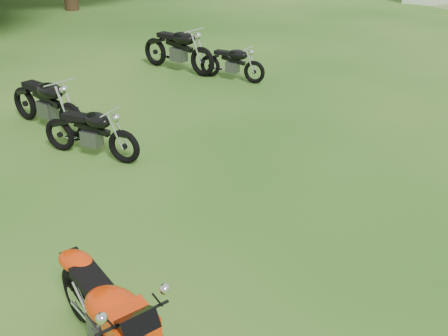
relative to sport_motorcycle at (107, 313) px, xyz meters
The scene contains 6 objects.
ground 1.72m from the sport_motorcycle, 95.66° to the left, with size 120.00×120.00×0.00m, color #174B10.
sport_motorcycle is the anchor object (origin of this frame).
vintage_moto_a 4.26m from the sport_motorcycle, 137.52° to the left, with size 1.70×0.39×0.89m, color black, non-canonical shape.
vintage_moto_b 5.74m from the sport_motorcycle, 144.52° to the left, with size 1.94×0.45×1.02m, color black, non-canonical shape.
vintage_moto_c 9.09m from the sport_motorcycle, 123.21° to the left, with size 2.18×0.50×1.15m, color black, non-canonical shape.
vintage_moto_d 8.39m from the sport_motorcycle, 114.36° to the left, with size 1.62×0.37×0.85m, color black, non-canonical shape.
Camera 1 is at (2.58, -3.71, 3.39)m, focal length 40.00 mm.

